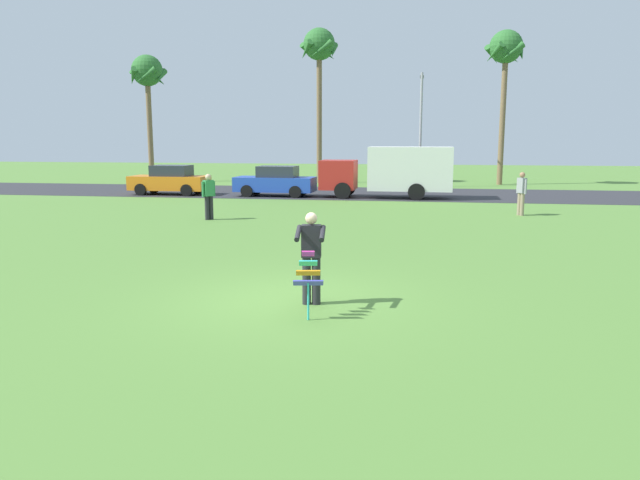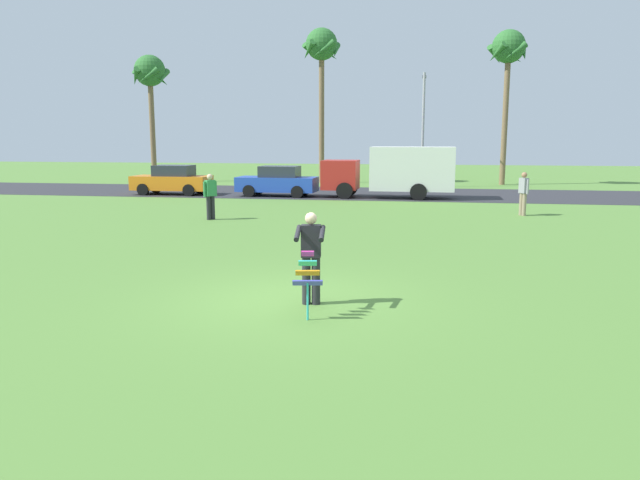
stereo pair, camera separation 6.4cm
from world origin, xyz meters
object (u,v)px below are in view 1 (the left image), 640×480
at_px(parked_truck_red_cab, 394,171).
at_px(person_walker_near, 521,192).
at_px(parked_car_orange, 170,180).
at_px(palm_tree_right_near, 319,52).
at_px(kite_held, 308,275).
at_px(parked_car_blue, 276,182).
at_px(person_kite_flyer, 311,254).
at_px(palm_tree_centre_far, 506,54).
at_px(streetlight_pole, 421,123).
at_px(palm_tree_left_near, 147,76).
at_px(person_walker_far, 209,195).

height_order(parked_truck_red_cab, person_walker_near, parked_truck_red_cab).
bearing_deg(parked_car_orange, palm_tree_right_near, 55.53).
relative_size(kite_held, parked_car_orange, 0.27).
relative_size(parked_car_blue, person_walker_near, 2.46).
bearing_deg(person_kite_flyer, palm_tree_centre_far, 76.66).
height_order(person_kite_flyer, palm_tree_centre_far, palm_tree_centre_far).
distance_m(person_kite_flyer, palm_tree_centre_far, 32.30).
bearing_deg(parked_car_blue, streetlight_pole, 44.24).
height_order(palm_tree_right_near, person_walker_near, palm_tree_right_near).
relative_size(parked_car_blue, streetlight_pole, 0.61).
height_order(parked_truck_red_cab, streetlight_pole, streetlight_pole).
xyz_separation_m(parked_car_orange, parked_car_blue, (5.92, -0.00, 0.00)).
distance_m(palm_tree_left_near, person_walker_near, 27.69).
bearing_deg(palm_tree_left_near, person_kite_flyer, -60.43).
bearing_deg(parked_truck_red_cab, person_walker_near, -49.44).
relative_size(person_kite_flyer, palm_tree_right_near, 0.17).
distance_m(kite_held, person_walker_near, 16.12).
xyz_separation_m(kite_held, parked_car_orange, (-11.54, 21.20, 0.02)).
bearing_deg(palm_tree_right_near, palm_tree_left_near, -174.93).
height_order(person_kite_flyer, streetlight_pole, streetlight_pole).
bearing_deg(parked_car_orange, parked_car_blue, -0.01).
height_order(parked_car_orange, streetlight_pole, streetlight_pole).
bearing_deg(person_walker_near, parked_truck_red_cab, 130.56).
bearing_deg(person_walker_near, person_walker_far, -164.85).
height_order(person_kite_flyer, palm_tree_left_near, palm_tree_left_near).
bearing_deg(palm_tree_centre_far, palm_tree_right_near, -177.67).
distance_m(parked_car_orange, person_walker_near, 18.52).
relative_size(parked_car_orange, parked_truck_red_cab, 0.63).
relative_size(palm_tree_right_near, streetlight_pole, 1.46).
distance_m(person_kite_flyer, person_walker_far, 12.45).
height_order(kite_held, parked_truck_red_cab, parked_truck_red_cab).
height_order(palm_tree_left_near, streetlight_pole, palm_tree_left_near).
relative_size(parked_car_orange, person_walker_far, 2.43).
xyz_separation_m(kite_held, palm_tree_left_near, (-16.58, 29.87, 6.46)).
distance_m(streetlight_pole, person_walker_far, 18.76).
relative_size(parked_truck_red_cab, person_walker_far, 3.89).
height_order(parked_car_orange, palm_tree_left_near, palm_tree_left_near).
height_order(palm_tree_centre_far, person_walker_far, palm_tree_centre_far).
xyz_separation_m(parked_car_blue, palm_tree_centre_far, (12.79, 10.21, 7.57)).
xyz_separation_m(parked_truck_red_cab, person_walker_far, (-6.58, -9.42, -0.48)).
bearing_deg(parked_car_blue, person_walker_near, -28.25).
bearing_deg(palm_tree_right_near, person_walker_near, -55.89).
height_order(person_kite_flyer, person_walker_near, same).
relative_size(palm_tree_centre_far, streetlight_pole, 1.41).
xyz_separation_m(parked_truck_red_cab, palm_tree_right_near, (-5.47, 9.72, 7.26)).
bearing_deg(person_walker_near, kite_held, -111.52).
relative_size(parked_car_orange, palm_tree_left_near, 0.49).
bearing_deg(person_walker_far, palm_tree_centre_far, 56.20).
xyz_separation_m(person_walker_near, person_walker_far, (-11.89, -3.22, 0.00)).
height_order(kite_held, person_walker_near, person_walker_near).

